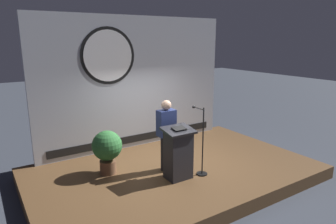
# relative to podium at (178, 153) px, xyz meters

# --- Properties ---
(ground_plane) EXTENTS (40.00, 40.00, 0.00)m
(ground_plane) POSITION_rel_podium_xyz_m (0.23, 0.49, -0.86)
(ground_plane) COLOR #383D47
(stage_platform) EXTENTS (6.40, 4.00, 0.30)m
(stage_platform) POSITION_rel_podium_xyz_m (0.23, 0.49, -0.71)
(stage_platform) COLOR brown
(stage_platform) RESTS_ON ground
(banner_display) EXTENTS (5.46, 0.12, 3.51)m
(banner_display) POSITION_rel_podium_xyz_m (0.20, 2.34, 1.20)
(banner_display) COLOR #B2B7C1
(banner_display) RESTS_ON stage_platform
(podium) EXTENTS (0.64, 0.50, 1.14)m
(podium) POSITION_rel_podium_xyz_m (0.00, 0.00, 0.00)
(podium) COLOR #26262B
(podium) RESTS_ON stage_platform
(speaker_person) EXTENTS (0.40, 0.26, 1.63)m
(speaker_person) POSITION_rel_podium_xyz_m (0.01, 0.48, 0.27)
(speaker_person) COLOR black
(speaker_person) RESTS_ON stage_platform
(microphone_stand) EXTENTS (0.24, 0.50, 1.52)m
(microphone_stand) POSITION_rel_podium_xyz_m (0.54, -0.10, -0.03)
(microphone_stand) COLOR black
(microphone_stand) RESTS_ON stage_platform
(potted_plant) EXTENTS (0.66, 0.66, 0.98)m
(potted_plant) POSITION_rel_podium_xyz_m (-1.18, 1.04, 0.03)
(potted_plant) COLOR brown
(potted_plant) RESTS_ON stage_platform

